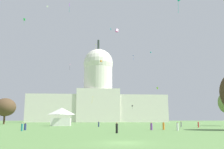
{
  "coord_description": "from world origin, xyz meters",
  "views": [
    {
      "loc": [
        -3.35,
        -24.62,
        2.26
      ],
      "look_at": [
        5.4,
        72.48,
        20.12
      ],
      "focal_mm": 39.34,
      "sensor_mm": 36.0,
      "label": 1
    }
  ],
  "objects_px": {
    "person_red_front_left": "(198,125)",
    "kite_yellow_high": "(95,45)",
    "person_purple_lawn_far_right": "(151,127)",
    "person_navy_deep_crowd": "(99,124)",
    "person_orange_front_center": "(164,126)",
    "kite_turquoise_mid": "(178,0)",
    "kite_pink_mid": "(70,65)",
    "capitol_building": "(98,97)",
    "person_black_mid_center": "(117,128)",
    "kite_white_high": "(47,6)",
    "person_white_mid_right": "(177,127)",
    "kite_cyan_high": "(111,29)",
    "kite_orange_high": "(101,61)",
    "person_grey_lawn_far_left": "(181,124)",
    "person_navy_back_right": "(25,127)",
    "kite_green_high": "(24,19)",
    "kite_cyan_high_b": "(151,52)",
    "kite_gold_low": "(92,98)",
    "tree_west_far": "(5,107)",
    "kite_magenta_high": "(117,31)",
    "kite_black_low": "(132,106)",
    "kite_blue_high": "(134,56)",
    "kite_lime_mid": "(157,88)",
    "person_teal_aisle_center": "(22,127)",
    "kite_violet_high": "(70,5)",
    "event_tent": "(61,117)"
  },
  "relations": [
    {
      "from": "kite_gold_low",
      "to": "person_navy_deep_crowd",
      "type": "bearing_deg",
      "value": 63.57
    },
    {
      "from": "person_red_front_left",
      "to": "kite_yellow_high",
      "type": "xyz_separation_m",
      "value": [
        -27.59,
        95.56,
        51.86
      ]
    },
    {
      "from": "person_teal_aisle_center",
      "to": "kite_violet_high",
      "type": "relative_size",
      "value": 0.44
    },
    {
      "from": "kite_blue_high",
      "to": "kite_lime_mid",
      "type": "bearing_deg",
      "value": -105.55
    },
    {
      "from": "capitol_building",
      "to": "person_black_mid_center",
      "type": "height_order",
      "value": "capitol_building"
    },
    {
      "from": "person_navy_back_right",
      "to": "person_navy_deep_crowd",
      "type": "relative_size",
      "value": 0.93
    },
    {
      "from": "tree_west_far",
      "to": "kite_black_low",
      "type": "relative_size",
      "value": 5.66
    },
    {
      "from": "person_grey_lawn_far_left",
      "to": "person_navy_back_right",
      "type": "height_order",
      "value": "person_grey_lawn_far_left"
    },
    {
      "from": "person_orange_front_center",
      "to": "capitol_building",
      "type": "bearing_deg",
      "value": -117.05
    },
    {
      "from": "kite_yellow_high",
      "to": "kite_green_high",
      "type": "bearing_deg",
      "value": -47.59
    },
    {
      "from": "kite_orange_high",
      "to": "kite_white_high",
      "type": "relative_size",
      "value": 3.22
    },
    {
      "from": "kite_green_high",
      "to": "kite_white_high",
      "type": "bearing_deg",
      "value": 122.01
    },
    {
      "from": "kite_magenta_high",
      "to": "person_red_front_left",
      "type": "bearing_deg",
      "value": 87.76
    },
    {
      "from": "kite_turquoise_mid",
      "to": "person_navy_deep_crowd",
      "type": "bearing_deg",
      "value": -124.07
    },
    {
      "from": "tree_west_far",
      "to": "person_navy_deep_crowd",
      "type": "distance_m",
      "value": 64.61
    },
    {
      "from": "capitol_building",
      "to": "kite_gold_low",
      "type": "bearing_deg",
      "value": -93.76
    },
    {
      "from": "person_black_mid_center",
      "to": "person_purple_lawn_far_right",
      "type": "height_order",
      "value": "person_black_mid_center"
    },
    {
      "from": "person_orange_front_center",
      "to": "kite_lime_mid",
      "type": "height_order",
      "value": "kite_lime_mid"
    },
    {
      "from": "kite_cyan_high_b",
      "to": "person_navy_back_right",
      "type": "bearing_deg",
      "value": 178.49
    },
    {
      "from": "kite_blue_high",
      "to": "kite_cyan_high_b",
      "type": "height_order",
      "value": "kite_cyan_high_b"
    },
    {
      "from": "person_navy_back_right",
      "to": "person_teal_aisle_center",
      "type": "distance_m",
      "value": 3.97
    },
    {
      "from": "tree_west_far",
      "to": "person_teal_aisle_center",
      "type": "xyz_separation_m",
      "value": [
        27.5,
        -72.69,
        -7.27
      ]
    },
    {
      "from": "kite_lime_mid",
      "to": "tree_west_far",
      "type": "bearing_deg",
      "value": -82.99
    },
    {
      "from": "kite_orange_high",
      "to": "kite_black_low",
      "type": "distance_m",
      "value": 38.15
    },
    {
      "from": "tree_west_far",
      "to": "person_black_mid_center",
      "type": "xyz_separation_m",
      "value": [
        45.24,
        -81.87,
        -7.19
      ]
    },
    {
      "from": "person_teal_aisle_center",
      "to": "kite_lime_mid",
      "type": "bearing_deg",
      "value": -174.23
    },
    {
      "from": "person_orange_front_center",
      "to": "kite_orange_high",
      "type": "xyz_separation_m",
      "value": [
        -9.96,
        90.49,
        36.2
      ]
    },
    {
      "from": "person_orange_front_center",
      "to": "kite_turquoise_mid",
      "type": "height_order",
      "value": "kite_turquoise_mid"
    },
    {
      "from": "person_navy_deep_crowd",
      "to": "kite_pink_mid",
      "type": "bearing_deg",
      "value": -165.02
    },
    {
      "from": "person_black_mid_center",
      "to": "kite_pink_mid",
      "type": "relative_size",
      "value": 0.6
    },
    {
      "from": "kite_yellow_high",
      "to": "kite_black_low",
      "type": "relative_size",
      "value": 1.39
    },
    {
      "from": "kite_blue_high",
      "to": "kite_magenta_high",
      "type": "height_order",
      "value": "kite_magenta_high"
    },
    {
      "from": "person_navy_back_right",
      "to": "kite_black_low",
      "type": "distance_m",
      "value": 115.78
    },
    {
      "from": "person_white_mid_right",
      "to": "kite_cyan_high",
      "type": "relative_size",
      "value": 1.11
    },
    {
      "from": "person_teal_aisle_center",
      "to": "kite_white_high",
      "type": "distance_m",
      "value": 76.58
    },
    {
      "from": "kite_pink_mid",
      "to": "kite_violet_high",
      "type": "distance_m",
      "value": 46.96
    },
    {
      "from": "person_navy_back_right",
      "to": "kite_gold_low",
      "type": "height_order",
      "value": "kite_gold_low"
    },
    {
      "from": "person_black_mid_center",
      "to": "kite_gold_low",
      "type": "bearing_deg",
      "value": 108.23
    },
    {
      "from": "kite_gold_low",
      "to": "kite_green_high",
      "type": "bearing_deg",
      "value": 2.75
    },
    {
      "from": "event_tent",
      "to": "kite_yellow_high",
      "type": "height_order",
      "value": "kite_yellow_high"
    },
    {
      "from": "person_purple_lawn_far_right",
      "to": "person_navy_deep_crowd",
      "type": "bearing_deg",
      "value": 111.61
    },
    {
      "from": "event_tent",
      "to": "person_navy_deep_crowd",
      "type": "relative_size",
      "value": 4.09
    },
    {
      "from": "person_red_front_left",
      "to": "kite_magenta_high",
      "type": "height_order",
      "value": "kite_magenta_high"
    },
    {
      "from": "kite_blue_high",
      "to": "kite_pink_mid",
      "type": "relative_size",
      "value": 1.17
    },
    {
      "from": "person_orange_front_center",
      "to": "kite_violet_high",
      "type": "relative_size",
      "value": 0.48
    },
    {
      "from": "kite_black_low",
      "to": "person_black_mid_center",
      "type": "bearing_deg",
      "value": 54.35
    },
    {
      "from": "event_tent",
      "to": "kite_cyan_high_b",
      "type": "xyz_separation_m",
      "value": [
        51.99,
        74.55,
        45.36
      ]
    },
    {
      "from": "kite_cyan_high",
      "to": "kite_turquoise_mid",
      "type": "distance_m",
      "value": 89.58
    },
    {
      "from": "person_navy_deep_crowd",
      "to": "tree_west_far",
      "type": "bearing_deg",
      "value": -135.79
    },
    {
      "from": "capitol_building",
      "to": "kite_white_high",
      "type": "xyz_separation_m",
      "value": [
        -26.53,
        -95.72,
        32.74
      ]
    }
  ]
}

